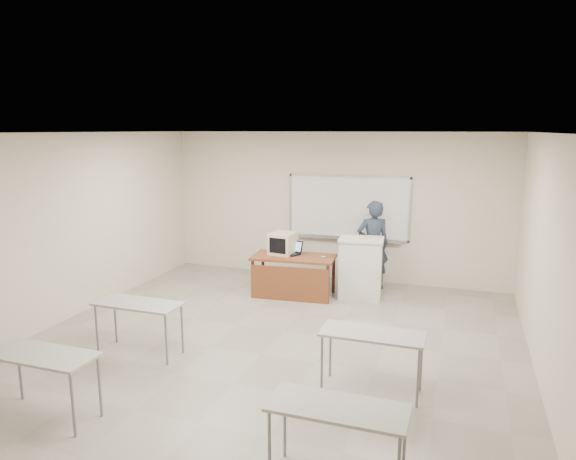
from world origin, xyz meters
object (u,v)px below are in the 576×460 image
at_px(podium, 361,268).
at_px(keyboard, 354,236).
at_px(crt_monitor, 283,243).
at_px(mouse, 323,257).
at_px(presenter, 373,245).
at_px(whiteboard, 348,208).
at_px(instructor_desk, 292,268).
at_px(laptop, 291,251).

xyz_separation_m(podium, keyboard, (-0.15, 0.08, 0.57)).
xyz_separation_m(crt_monitor, mouse, (0.80, -0.08, -0.18)).
xyz_separation_m(mouse, presenter, (0.75, 0.85, 0.10)).
distance_m(podium, keyboard, 0.59).
xyz_separation_m(whiteboard, crt_monitor, (-0.95, -1.24, -0.53)).
xyz_separation_m(crt_monitor, presenter, (1.55, 0.77, -0.08)).
distance_m(crt_monitor, mouse, 0.82).
bearing_deg(crt_monitor, mouse, 1.41).
distance_m(instructor_desk, mouse, 0.61).
height_order(laptop, keyboard, keyboard).
distance_m(whiteboard, keyboard, 1.15).
bearing_deg(laptop, podium, 26.64).
height_order(whiteboard, keyboard, whiteboard).
bearing_deg(keyboard, mouse, -146.65).
bearing_deg(mouse, instructor_desk, -174.27).
height_order(keyboard, presenter, presenter).
bearing_deg(instructor_desk, crt_monitor, 131.56).
distance_m(crt_monitor, laptop, 0.21).
bearing_deg(presenter, crt_monitor, 1.12).
bearing_deg(presenter, mouse, 23.11).
height_order(whiteboard, presenter, whiteboard).
bearing_deg(whiteboard, crt_monitor, -127.40).
height_order(crt_monitor, presenter, presenter).
xyz_separation_m(whiteboard, mouse, (-0.15, -1.32, -0.71)).
height_order(instructor_desk, laptop, laptop).
xyz_separation_m(instructor_desk, laptop, (-0.10, 0.27, 0.25)).
bearing_deg(whiteboard, presenter, -37.91).
distance_m(keyboard, presenter, 0.68).
xyz_separation_m(laptop, keyboard, (1.15, 0.18, 0.32)).
relative_size(laptop, keyboard, 0.79).
bearing_deg(whiteboard, keyboard, -71.31).
relative_size(crt_monitor, laptop, 1.48).
distance_m(laptop, mouse, 0.66).
distance_m(instructor_desk, presenter, 1.68).
xyz_separation_m(whiteboard, podium, (0.50, -1.11, -0.92)).
bearing_deg(crt_monitor, laptop, 18.10).
distance_m(podium, crt_monitor, 1.51).
relative_size(podium, crt_monitor, 2.31).
xyz_separation_m(podium, presenter, (0.10, 0.65, 0.30)).
height_order(podium, presenter, presenter).
height_order(crt_monitor, keyboard, crt_monitor).
relative_size(crt_monitor, keyboard, 1.18).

